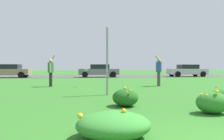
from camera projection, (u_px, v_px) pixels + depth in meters
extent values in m
plane|color=#2D6B23|center=(112.00, 84.00, 14.19)|extent=(120.00, 120.00, 0.00)
cube|color=#424244|center=(100.00, 76.00, 26.33)|extent=(120.00, 8.06, 0.01)
cube|color=yellow|center=(100.00, 76.00, 26.33)|extent=(120.00, 0.16, 0.00)
ellipsoid|color=#1E5619|center=(125.00, 98.00, 6.19)|extent=(0.74, 0.80, 0.50)
sphere|color=yellow|center=(121.00, 94.00, 6.21)|extent=(0.05, 0.05, 0.05)
sphere|color=yellow|center=(131.00, 91.00, 5.86)|extent=(0.05, 0.05, 0.05)
sphere|color=yellow|center=(127.00, 92.00, 5.96)|extent=(0.05, 0.05, 0.05)
sphere|color=yellow|center=(126.00, 91.00, 6.45)|extent=(0.08, 0.08, 0.08)
sphere|color=yellow|center=(117.00, 94.00, 6.34)|extent=(0.07, 0.07, 0.07)
sphere|color=yellow|center=(125.00, 88.00, 6.28)|extent=(0.08, 0.08, 0.08)
ellipsoid|color=#2D7526|center=(212.00, 103.00, 5.21)|extent=(0.80, 0.66, 0.53)
sphere|color=yellow|center=(201.00, 94.00, 5.12)|extent=(0.05, 0.05, 0.05)
sphere|color=yellow|center=(223.00, 99.00, 5.11)|extent=(0.06, 0.06, 0.06)
sphere|color=yellow|center=(207.00, 95.00, 4.98)|extent=(0.05, 0.05, 0.05)
sphere|color=yellow|center=(217.00, 92.00, 5.01)|extent=(0.09, 0.09, 0.09)
ellipsoid|color=#337F2D|center=(113.00, 125.00, 3.40)|extent=(1.19, 1.00, 0.42)
sphere|color=gold|center=(105.00, 115.00, 3.47)|extent=(0.05, 0.05, 0.05)
sphere|color=gold|center=(87.00, 127.00, 3.15)|extent=(0.07, 0.07, 0.07)
sphere|color=gold|center=(80.00, 116.00, 3.24)|extent=(0.08, 0.08, 0.08)
sphere|color=gold|center=(124.00, 111.00, 3.39)|extent=(0.08, 0.08, 0.08)
sphere|color=orange|center=(222.00, 89.00, 6.98)|extent=(0.06, 0.06, 0.06)
sphere|color=orange|center=(216.00, 87.00, 7.16)|extent=(0.06, 0.06, 0.06)
cube|color=#93969B|center=(107.00, 61.00, 8.68)|extent=(0.07, 0.10, 2.73)
cylinder|color=#287038|center=(51.00, 68.00, 12.46)|extent=(0.34, 0.34, 0.58)
sphere|color=tan|center=(51.00, 61.00, 12.46)|extent=(0.21, 0.21, 0.21)
cylinder|color=black|center=(51.00, 79.00, 12.56)|extent=(0.14, 0.14, 0.82)
cylinder|color=black|center=(50.00, 80.00, 12.39)|extent=(0.14, 0.14, 0.82)
cylinder|color=tan|center=(52.00, 59.00, 12.66)|extent=(0.34, 0.11, 0.52)
cylinder|color=tan|center=(50.00, 68.00, 12.27)|extent=(0.12, 0.10, 0.55)
cylinder|color=#2D4C9E|center=(159.00, 67.00, 12.85)|extent=(0.34, 0.34, 0.60)
sphere|color=tan|center=(159.00, 60.00, 12.85)|extent=(0.21, 0.21, 0.21)
cylinder|color=#4C4742|center=(159.00, 79.00, 12.78)|extent=(0.14, 0.14, 0.85)
cylinder|color=#4C4742|center=(158.00, 79.00, 12.95)|extent=(0.14, 0.14, 0.85)
cylinder|color=tan|center=(158.00, 59.00, 12.65)|extent=(0.45, 0.12, 0.48)
cylinder|color=tan|center=(158.00, 67.00, 13.05)|extent=(0.12, 0.10, 0.57)
cylinder|color=#8CD133|center=(86.00, 70.00, 12.40)|extent=(0.25, 0.23, 0.12)
torus|color=#8CD133|center=(86.00, 70.00, 12.40)|extent=(0.25, 0.23, 0.12)
cube|color=#B7BABF|center=(187.00, 71.00, 25.81)|extent=(4.50, 1.82, 0.66)
cube|color=black|center=(188.00, 67.00, 25.81)|extent=(2.10, 1.64, 0.52)
cylinder|color=black|center=(178.00, 74.00, 24.74)|extent=(0.66, 0.22, 0.66)
cylinder|color=black|center=(172.00, 74.00, 26.50)|extent=(0.66, 0.22, 0.66)
cylinder|color=black|center=(203.00, 74.00, 25.12)|extent=(0.66, 0.22, 0.66)
cylinder|color=black|center=(195.00, 74.00, 26.89)|extent=(0.66, 0.22, 0.66)
cube|color=slate|center=(99.00, 72.00, 24.49)|extent=(4.50, 1.82, 0.66)
cube|color=black|center=(100.00, 67.00, 24.50)|extent=(2.10, 1.64, 0.52)
cylinder|color=black|center=(85.00, 75.00, 23.42)|extent=(0.66, 0.22, 0.66)
cylinder|color=black|center=(85.00, 74.00, 25.19)|extent=(0.66, 0.22, 0.66)
cylinder|color=black|center=(113.00, 74.00, 23.81)|extent=(0.66, 0.22, 0.66)
cylinder|color=black|center=(111.00, 74.00, 25.57)|extent=(0.66, 0.22, 0.66)
cube|color=#937F60|center=(9.00, 72.00, 23.29)|extent=(4.50, 1.82, 0.66)
cube|color=black|center=(10.00, 67.00, 23.29)|extent=(2.10, 1.64, 0.52)
cylinder|color=black|center=(21.00, 75.00, 22.60)|extent=(0.66, 0.22, 0.66)
cylinder|color=black|center=(26.00, 74.00, 24.37)|extent=(0.66, 0.22, 0.66)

